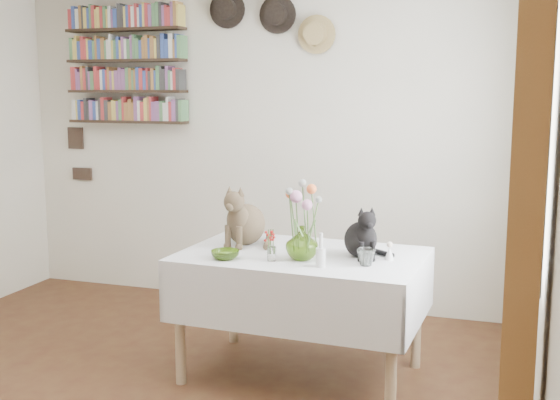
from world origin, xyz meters
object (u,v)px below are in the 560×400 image
(dining_table, at_px, (302,284))
(black_cat, at_px, (361,230))
(tabby_cat, at_px, (246,213))
(bookshelf_unit, at_px, (126,66))
(flower_vase, at_px, (302,243))

(dining_table, height_order, black_cat, black_cat)
(black_cat, bearing_deg, dining_table, 158.45)
(tabby_cat, xyz_separation_m, bookshelf_unit, (-1.44, 1.10, 0.93))
(black_cat, xyz_separation_m, flower_vase, (-0.29, -0.18, -0.06))
(dining_table, distance_m, tabby_cat, 0.56)
(dining_table, relative_size, flower_vase, 7.48)
(black_cat, distance_m, bookshelf_unit, 2.65)
(tabby_cat, xyz_separation_m, flower_vase, (0.43, -0.27, -0.09))
(dining_table, bearing_deg, bookshelf_unit, 145.91)
(bookshelf_unit, bearing_deg, dining_table, -34.09)
(black_cat, bearing_deg, flower_vase, -177.71)
(bookshelf_unit, bearing_deg, flower_vase, -36.29)
(tabby_cat, bearing_deg, flower_vase, -23.17)
(tabby_cat, relative_size, bookshelf_unit, 0.37)
(flower_vase, bearing_deg, black_cat, 31.30)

